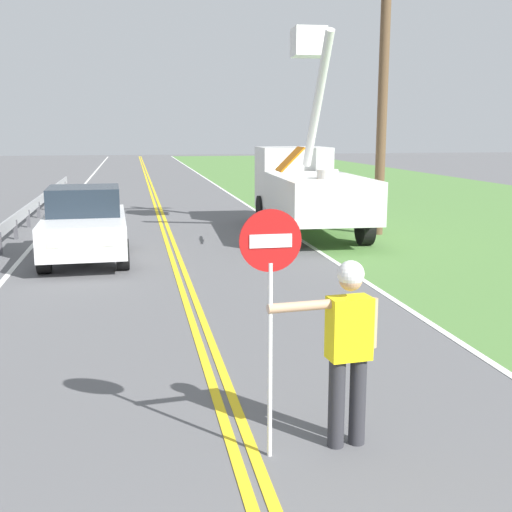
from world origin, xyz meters
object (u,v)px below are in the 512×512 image
utility_bucket_truck (306,184)px  flagger_worker (348,342)px  utility_pole_near (383,81)px  oncoming_sedan_nearest (85,225)px  stop_sign_paddle (270,279)px

utility_bucket_truck → flagger_worker: bearing=-103.6°
flagger_worker → utility_pole_near: (5.07, 12.06, 3.31)m
utility_pole_near → flagger_worker: bearing=-112.8°
oncoming_sedan_nearest → utility_pole_near: 9.15m
flagger_worker → stop_sign_paddle: bearing=-174.5°
utility_bucket_truck → oncoming_sedan_nearest: 7.00m
utility_bucket_truck → stop_sign_paddle: bearing=-106.6°
utility_pole_near → stop_sign_paddle: bearing=-115.7°
stop_sign_paddle → utility_pole_near: utility_pole_near is taller
flagger_worker → stop_sign_paddle: 1.02m
flagger_worker → utility_bucket_truck: utility_bucket_truck is taller
utility_bucket_truck → oncoming_sedan_nearest: (-6.21, -3.19, -0.59)m
oncoming_sedan_nearest → utility_pole_near: size_ratio=0.50×
flagger_worker → oncoming_sedan_nearest: flagger_worker is taller
stop_sign_paddle → utility_bucket_truck: utility_bucket_truck is taller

